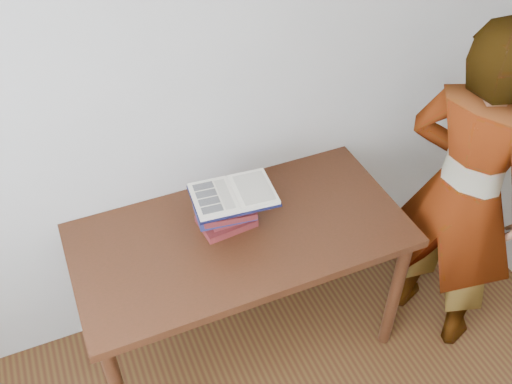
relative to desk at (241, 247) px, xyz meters
name	(u,v)px	position (x,y,z in m)	size (l,w,h in m)	color
desk	(241,247)	(0.00, 0.00, 0.00)	(1.47, 0.74, 0.79)	#411D10
book_stack	(228,209)	(-0.03, 0.07, 0.19)	(0.28, 0.21, 0.18)	maroon
open_book	(233,194)	(-0.01, 0.04, 0.29)	(0.37, 0.27, 0.03)	black
reader	(463,196)	(0.98, -0.26, 0.17)	(0.63, 0.42, 1.74)	tan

